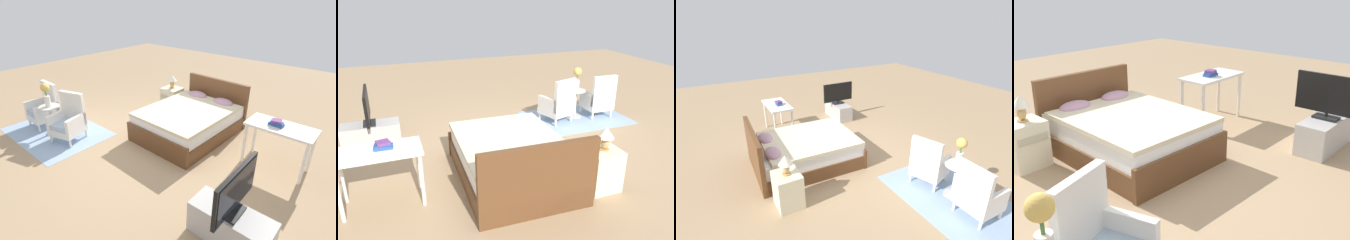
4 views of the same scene
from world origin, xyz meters
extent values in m
plane|color=#A38460|center=(0.00, 0.00, 0.00)|extent=(16.00, 16.00, 0.00)
cube|color=#8EA8C6|center=(-1.96, -0.87, 0.00)|extent=(2.10, 1.50, 0.01)
cube|color=brown|center=(0.21, 0.86, 0.14)|extent=(1.53, 2.07, 0.28)
cube|color=white|center=(0.21, 0.86, 0.40)|extent=(1.46, 1.98, 0.24)
cube|color=beige|center=(0.21, 0.78, 0.55)|extent=(1.50, 1.82, 0.06)
cube|color=brown|center=(0.24, 1.83, 0.48)|extent=(1.49, 0.13, 0.96)
cube|color=brown|center=(0.18, -0.12, 0.20)|extent=(1.49, 0.11, 0.40)
ellipsoid|color=#B28499|center=(-0.09, 1.57, 0.59)|extent=(0.45, 0.29, 0.14)
ellipsoid|color=#B28499|center=(0.56, 1.55, 0.59)|extent=(0.45, 0.29, 0.14)
cylinder|color=white|center=(-2.69, -1.10, 0.09)|extent=(0.04, 0.04, 0.16)
cylinder|color=white|center=(-2.23, -1.11, 0.09)|extent=(0.04, 0.04, 0.16)
cylinder|color=white|center=(-2.68, -0.64, 0.09)|extent=(0.04, 0.04, 0.16)
cylinder|color=white|center=(-2.22, -0.65, 0.09)|extent=(0.04, 0.04, 0.16)
cube|color=white|center=(-2.46, -0.87, 0.23)|extent=(0.55, 0.55, 0.12)
cube|color=#A3B7CC|center=(-2.46, -0.87, 0.34)|extent=(0.51, 0.51, 0.10)
cube|color=white|center=(-2.45, -0.64, 0.61)|extent=(0.54, 0.09, 0.64)
cube|color=white|center=(-2.69, -0.87, 0.42)|extent=(0.08, 0.51, 0.26)
cube|color=white|center=(-2.22, -0.88, 0.42)|extent=(0.08, 0.51, 0.26)
cylinder|color=white|center=(-1.62, -1.16, 0.09)|extent=(0.04, 0.04, 0.16)
cylinder|color=white|center=(-1.18, -1.03, 0.09)|extent=(0.04, 0.04, 0.16)
cylinder|color=white|center=(-1.75, -0.72, 0.09)|extent=(0.04, 0.04, 0.16)
cylinder|color=white|center=(-1.31, -0.59, 0.09)|extent=(0.04, 0.04, 0.16)
cube|color=white|center=(-1.47, -0.87, 0.23)|extent=(0.68, 0.68, 0.12)
cube|color=#A3B7CC|center=(-1.47, -0.87, 0.34)|extent=(0.62, 0.62, 0.10)
cube|color=white|center=(-1.53, -0.66, 0.61)|extent=(0.54, 0.24, 0.64)
cube|color=white|center=(-1.69, -0.94, 0.42)|extent=(0.22, 0.51, 0.26)
cube|color=white|center=(-1.24, -0.80, 0.42)|extent=(0.22, 0.51, 0.26)
cylinder|color=beige|center=(-1.96, -0.94, 0.01)|extent=(0.28, 0.28, 0.03)
cylinder|color=beige|center=(-1.96, -0.94, 0.30)|extent=(0.06, 0.06, 0.55)
cylinder|color=beige|center=(-1.96, -0.94, 0.59)|extent=(0.40, 0.40, 0.02)
cylinder|color=silver|center=(-1.96, -0.94, 0.71)|extent=(0.11, 0.11, 0.22)
cylinder|color=#477538|center=(-1.96, -0.94, 0.87)|extent=(0.02, 0.02, 0.10)
sphere|color=#E0B251|center=(-1.96, -0.94, 1.00)|extent=(0.17, 0.17, 0.17)
cube|color=beige|center=(-0.83, 1.56, 0.29)|extent=(0.44, 0.40, 0.58)
cube|color=#B3AB8E|center=(-0.83, 1.36, 0.41)|extent=(0.37, 0.01, 0.09)
cylinder|color=tan|center=(-0.83, 1.56, 0.59)|extent=(0.13, 0.13, 0.02)
ellipsoid|color=tan|center=(-0.83, 1.56, 0.68)|extent=(0.11, 0.11, 0.16)
cone|color=silver|center=(-0.83, 1.56, 0.84)|extent=(0.22, 0.22, 0.15)
cube|color=#B7B2AD|center=(2.11, -0.92, 0.21)|extent=(0.96, 0.40, 0.43)
cube|color=black|center=(2.11, -0.92, 0.44)|extent=(0.20, 0.32, 0.03)
cylinder|color=black|center=(2.11, -0.92, 0.48)|extent=(0.04, 0.04, 0.05)
cube|color=black|center=(2.11, -0.92, 0.77)|extent=(0.05, 0.89, 0.51)
cube|color=black|center=(2.13, -0.92, 0.77)|extent=(0.01, 0.82, 0.46)
cylinder|color=silver|center=(1.49, 0.67, 0.36)|extent=(0.05, 0.05, 0.72)
cylinder|color=silver|center=(2.43, 0.67, 0.36)|extent=(0.05, 0.05, 0.72)
cylinder|color=silver|center=(1.49, 1.09, 0.36)|extent=(0.05, 0.05, 0.72)
cylinder|color=silver|center=(2.43, 1.09, 0.36)|extent=(0.05, 0.05, 0.72)
cube|color=silver|center=(1.96, 0.88, 0.74)|extent=(1.04, 0.52, 0.04)
cube|color=#284C8E|center=(1.89, 0.86, 0.78)|extent=(0.23, 0.14, 0.04)
cube|color=#284C8E|center=(1.89, 0.86, 0.81)|extent=(0.21, 0.13, 0.02)
cube|color=#66387A|center=(1.89, 0.86, 0.84)|extent=(0.18, 0.17, 0.03)
camera|label=1|loc=(2.98, -3.05, 2.65)|focal=28.00mm
camera|label=2|loc=(1.76, 4.73, 2.55)|focal=35.00mm
camera|label=3|loc=(-4.21, 2.46, 2.91)|focal=28.00mm
camera|label=4|loc=(-2.83, -2.77, 2.19)|focal=42.00mm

